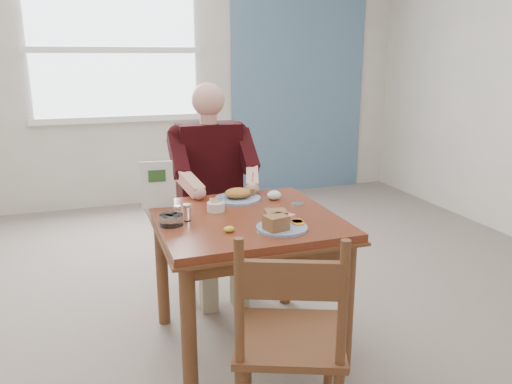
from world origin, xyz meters
name	(u,v)px	position (x,y,z in m)	size (l,w,h in m)	color
floor	(246,344)	(0.00, 0.00, 0.00)	(6.00, 6.00, 0.00)	slate
wall_back	(156,70)	(0.00, 3.00, 1.40)	(5.50, 5.50, 0.00)	beige
accent_panel	(300,69)	(1.60, 2.98, 1.40)	(1.60, 0.02, 2.80)	slate
lemon_wedge	(229,229)	(-0.15, -0.21, 0.76)	(0.05, 0.04, 0.03)	gold
napkin	(274,195)	(0.24, 0.23, 0.78)	(0.08, 0.07, 0.05)	white
metal_dish	(297,204)	(0.33, 0.09, 0.75)	(0.07, 0.07, 0.01)	silver
window	(115,50)	(-0.40, 2.97, 1.60)	(1.72, 0.04, 1.42)	white
table	(246,236)	(0.00, 0.00, 0.64)	(0.92, 0.92, 0.75)	maroon
chair_far	(210,219)	(0.00, 0.80, 0.48)	(0.42, 0.42, 0.95)	brown
chair_near	(289,342)	(-0.07, -0.76, 0.48)	(0.55, 0.55, 0.95)	brown
diner	(212,174)	(0.00, 0.71, 0.81)	(0.53, 0.56, 1.39)	tan
near_plate	(279,223)	(0.09, -0.25, 0.78)	(0.27, 0.27, 0.08)	white
far_plate	(238,195)	(0.05, 0.29, 0.78)	(0.31, 0.31, 0.07)	white
caddy	(216,207)	(-0.13, 0.13, 0.77)	(0.11, 0.11, 0.07)	white
shakers	(182,213)	(-0.33, 0.01, 0.79)	(0.09, 0.05, 0.09)	white
creamer	(171,220)	(-0.39, -0.02, 0.78)	(0.13, 0.13, 0.05)	white
menu	(157,184)	(-0.41, 0.29, 0.88)	(0.17, 0.03, 0.26)	white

